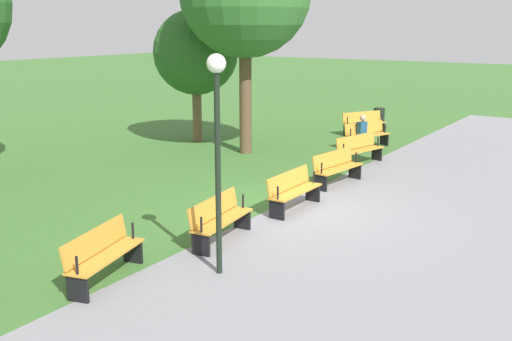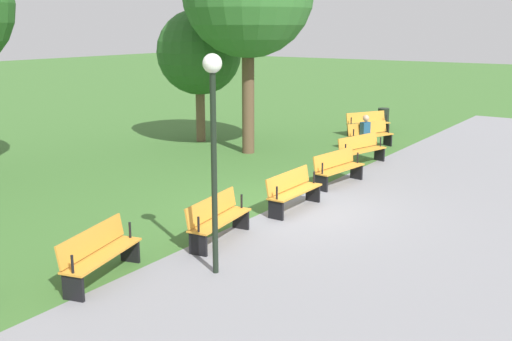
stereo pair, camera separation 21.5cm
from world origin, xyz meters
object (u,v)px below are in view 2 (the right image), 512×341
(bench_0, at_px, (367,123))
(bench_2, at_px, (361,149))
(bench_4, at_px, (293,190))
(person_seated, at_px, (367,131))
(tree_2, at_px, (199,53))
(bench_3, at_px, (338,167))
(bench_5, at_px, (218,218))
(bench_6, at_px, (99,253))
(bench_1, at_px, (369,135))
(lamp_post, at_px, (213,123))
(trash_bin, at_px, (383,118))

(bench_0, relative_size, bench_2, 0.97)
(bench_4, bearing_deg, bench_2, -172.75)
(bench_0, distance_m, bench_2, 5.30)
(bench_4, height_order, person_seated, person_seated)
(bench_2, bearing_deg, tree_2, -77.15)
(bench_3, bearing_deg, bench_5, 7.30)
(bench_4, height_order, tree_2, tree_2)
(bench_6, distance_m, person_seated, 12.76)
(bench_1, bearing_deg, lamp_post, 32.89)
(bench_1, bearing_deg, trash_bin, -141.88)
(bench_5, bearing_deg, tree_2, -146.36)
(tree_2, distance_m, trash_bin, 8.41)
(lamp_post, xyz_separation_m, trash_bin, (-15.93, -3.50, -2.22))
(tree_2, bearing_deg, bench_0, 135.92)
(bench_2, height_order, bench_3, same)
(bench_0, bearing_deg, person_seated, 52.61)
(bench_2, bearing_deg, lamp_post, 23.55)
(person_seated, xyz_separation_m, lamp_post, (11.42, 2.24, 2.01))
(bench_2, height_order, bench_5, same)
(bench_6, xyz_separation_m, tree_2, (-10.72, -6.53, 2.77))
(bench_0, xyz_separation_m, bench_6, (15.43, 1.96, 0.00))
(bench_6, bearing_deg, bench_0, 172.65)
(bench_6, distance_m, lamp_post, 2.92)
(bench_2, distance_m, bench_3, 2.66)
(bench_6, bearing_deg, trash_bin, 172.18)
(bench_6, relative_size, trash_bin, 2.22)
(bench_1, distance_m, tree_2, 6.76)
(tree_2, bearing_deg, bench_6, 31.37)
(tree_2, bearing_deg, trash_bin, 145.52)
(person_seated, distance_m, lamp_post, 11.81)
(lamp_post, bearing_deg, trash_bin, -167.61)
(bench_5, bearing_deg, bench_2, 176.33)
(bench_5, xyz_separation_m, trash_bin, (-14.64, -2.55, -0.05))
(tree_2, height_order, lamp_post, tree_2)
(bench_4, xyz_separation_m, trash_bin, (-11.99, -2.72, -0.05))
(bench_2, relative_size, bench_6, 1.00)
(bench_1, bearing_deg, bench_3, 36.41)
(bench_2, xyz_separation_m, lamp_post, (9.20, 1.45, 2.17))
(person_seated, bearing_deg, bench_4, 32.99)
(bench_4, bearing_deg, bench_3, -176.37)
(bench_4, height_order, trash_bin, bench_4)
(bench_3, distance_m, person_seated, 5.00)
(lamp_post, bearing_deg, person_seated, -168.88)
(person_seated, relative_size, tree_2, 0.25)
(bench_2, height_order, trash_bin, bench_2)
(bench_5, xyz_separation_m, lamp_post, (1.29, 0.95, 2.17))
(bench_3, xyz_separation_m, bench_5, (5.30, 0.00, 0.00))
(bench_3, bearing_deg, bench_6, 3.67)
(bench_2, bearing_deg, trash_bin, -148.46)
(person_seated, relative_size, trash_bin, 1.42)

